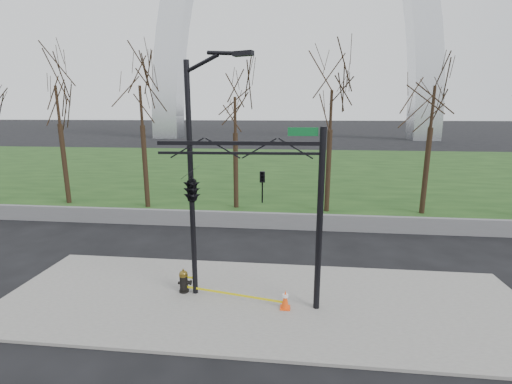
# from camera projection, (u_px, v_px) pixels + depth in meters

# --- Properties ---
(ground) EXTENTS (500.00, 500.00, 0.00)m
(ground) POSITION_uv_depth(u_px,v_px,m) (261.00, 302.00, 12.33)
(ground) COLOR black
(ground) RESTS_ON ground
(sidewalk) EXTENTS (18.00, 6.00, 0.10)m
(sidewalk) POSITION_uv_depth(u_px,v_px,m) (261.00, 301.00, 12.32)
(sidewalk) COLOR slate
(sidewalk) RESTS_ON ground
(grass_strip) EXTENTS (120.00, 40.00, 0.06)m
(grass_strip) POSITION_uv_depth(u_px,v_px,m) (286.00, 168.00, 41.41)
(grass_strip) COLOR #193814
(grass_strip) RESTS_ON ground
(guardrail) EXTENTS (60.00, 0.30, 0.90)m
(guardrail) POSITION_uv_depth(u_px,v_px,m) (275.00, 221.00, 19.99)
(guardrail) COLOR #59595B
(guardrail) RESTS_ON ground
(tree_row) EXTENTS (46.31, 4.00, 8.64)m
(tree_row) POSITION_uv_depth(u_px,v_px,m) (282.00, 145.00, 23.00)
(tree_row) COLOR black
(tree_row) RESTS_ON ground
(fire_hydrant) EXTENTS (0.53, 0.35, 0.87)m
(fire_hydrant) POSITION_uv_depth(u_px,v_px,m) (184.00, 281.00, 12.77)
(fire_hydrant) COLOR black
(fire_hydrant) RESTS_ON sidewalk
(traffic_cone) EXTENTS (0.34, 0.34, 0.65)m
(traffic_cone) POSITION_uv_depth(u_px,v_px,m) (285.00, 299.00, 11.71)
(traffic_cone) COLOR #FF480D
(traffic_cone) RESTS_ON sidewalk
(street_light) EXTENTS (2.30, 0.96, 8.21)m
(street_light) POSITION_uv_depth(u_px,v_px,m) (196.00, 166.00, 11.68)
(street_light) COLOR black
(street_light) RESTS_ON ground
(traffic_signal_mast) EXTENTS (5.10, 2.51, 6.00)m
(traffic_signal_mast) POSITION_uv_depth(u_px,v_px,m) (216.00, 187.00, 11.10)
(traffic_signal_mast) COLOR black
(traffic_signal_mast) RESTS_ON ground
(caution_tape) EXTENTS (3.65, 0.73, 0.44)m
(caution_tape) POSITION_uv_depth(u_px,v_px,m) (228.00, 292.00, 12.32)
(caution_tape) COLOR yellow
(caution_tape) RESTS_ON ground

